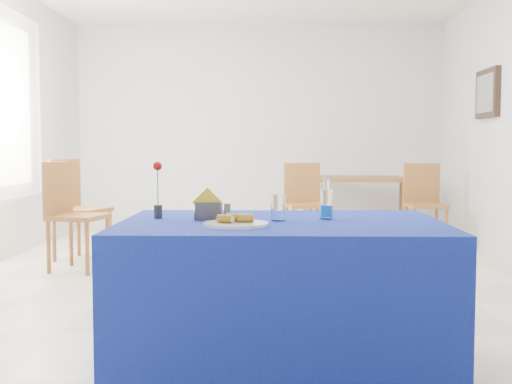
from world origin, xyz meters
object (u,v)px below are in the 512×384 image
chair_bg_left (304,198)px  oak_table (355,183)px  blue_table (281,296)px  chair_win_a (69,208)px  chair_bg_right (424,198)px  water_bottle (326,205)px  chair_win_b (74,202)px  plate (236,224)px

chair_bg_left → oak_table: bearing=40.0°
blue_table → chair_win_a: chair_win_a is taller
blue_table → chair_bg_right: bearing=68.1°
blue_table → water_bottle: size_ratio=7.44×
chair_win_a → chair_win_b: size_ratio=0.99×
plate → chair_win_b: bearing=118.4°
water_bottle → chair_win_a: size_ratio=0.22×
chair_bg_right → chair_win_b: (-3.74, -1.06, 0.04)m
chair_win_a → blue_table: bearing=-130.9°
oak_table → chair_win_b: (-3.04, -1.84, -0.09)m
chair_bg_left → chair_bg_right: (1.39, 0.08, -0.00)m
oak_table → chair_bg_right: bearing=-48.3°
plate → chair_bg_left: 4.39m
oak_table → chair_win_b: size_ratio=1.38×
water_bottle → chair_win_b: bearing=126.5°
oak_table → chair_win_a: chair_win_a is taller
blue_table → chair_win_a: size_ratio=1.60×
oak_table → blue_table: bearing=-101.4°
chair_win_a → chair_win_b: bearing=25.7°
water_bottle → chair_win_a: 3.29m
plate → chair_win_a: chair_win_a is taller
chair_win_a → chair_win_b: (-0.13, 0.57, 0.01)m
plate → water_bottle: (0.45, 0.31, 0.06)m
blue_table → chair_win_b: bearing=122.7°
water_bottle → chair_win_b: (-2.27, 3.06, -0.25)m
chair_bg_left → chair_win_a: (-2.22, -1.56, 0.03)m
blue_table → chair_bg_right: chair_bg_right is taller
water_bottle → chair_bg_left: (0.08, 4.05, -0.28)m
chair_bg_right → plate: bearing=-116.4°
plate → chair_win_a: bearing=121.1°
chair_bg_left → chair_win_a: chair_win_a is taller
blue_table → chair_win_b: size_ratio=1.58×
plate → chair_bg_left: (0.53, 4.35, -0.22)m
chair_win_b → chair_bg_left: bearing=-47.1°
blue_table → water_bottle: 0.52m
chair_bg_left → blue_table: bearing=-105.4°
plate → chair_win_b: size_ratio=0.30×
plate → chair_bg_left: size_ratio=0.32×
water_bottle → chair_win_b: chair_win_b is taller
water_bottle → blue_table: bearing=-155.4°
chair_bg_left → chair_win_b: bearing=-168.3°
plate → chair_win_b: 3.83m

